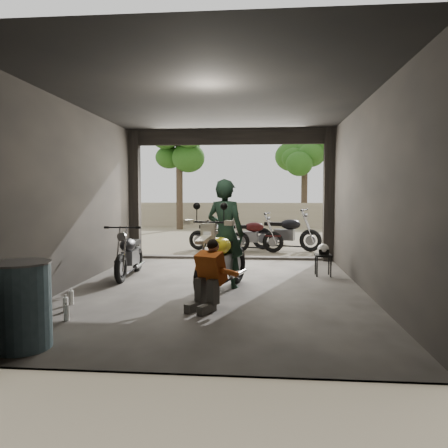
% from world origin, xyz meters
% --- Properties ---
extents(ground, '(80.00, 80.00, 0.00)m').
position_xyz_m(ground, '(0.00, 0.00, 0.00)').
color(ground, '#7A6D56').
rests_on(ground, ground).
extents(garage, '(7.00, 7.13, 3.20)m').
position_xyz_m(garage, '(0.00, 0.55, 1.28)').
color(garage, '#2D2B28').
rests_on(garage, ground).
extents(boundary_wall, '(18.00, 0.30, 1.20)m').
position_xyz_m(boundary_wall, '(0.00, 14.00, 0.60)').
color(boundary_wall, gray).
rests_on(boundary_wall, ground).
extents(tree_left, '(2.20, 2.20, 5.60)m').
position_xyz_m(tree_left, '(-3.00, 12.50, 3.99)').
color(tree_left, '#382B1E').
rests_on(tree_left, ground).
extents(tree_right, '(2.20, 2.20, 5.00)m').
position_xyz_m(tree_right, '(2.80, 14.00, 3.56)').
color(tree_right, '#382B1E').
rests_on(tree_right, ground).
extents(main_bike, '(1.27, 2.01, 1.25)m').
position_xyz_m(main_bike, '(0.13, -0.09, 0.62)').
color(main_bike, '#EDE8C8').
rests_on(main_bike, ground).
extents(left_bike, '(0.69, 1.56, 1.04)m').
position_xyz_m(left_bike, '(-1.80, 0.99, 0.52)').
color(left_bike, black).
rests_on(left_bike, ground).
extents(outside_bike_a, '(1.72, 1.05, 1.09)m').
position_xyz_m(outside_bike_a, '(-0.45, 5.10, 0.54)').
color(outside_bike_a, black).
rests_on(outside_bike_a, ground).
extents(outside_bike_b, '(1.75, 0.97, 1.12)m').
position_xyz_m(outside_bike_b, '(0.45, 5.00, 0.56)').
color(outside_bike_b, '#3E0F0F').
rests_on(outside_bike_b, ground).
extents(outside_bike_c, '(1.92, 1.24, 1.21)m').
position_xyz_m(outside_bike_c, '(1.48, 5.35, 0.60)').
color(outside_bike_c, black).
rests_on(outside_bike_c, ground).
extents(rider, '(0.81, 0.69, 1.90)m').
position_xyz_m(rider, '(0.16, 0.20, 0.95)').
color(rider, black).
rests_on(rider, ground).
extents(mechanic, '(0.74, 0.82, 0.96)m').
position_xyz_m(mechanic, '(0.03, -1.31, 0.48)').
color(mechanic, '#CC5C1B').
rests_on(mechanic, ground).
extents(stool, '(0.32, 0.32, 0.44)m').
position_xyz_m(stool, '(2.00, 1.40, 0.37)').
color(stool, black).
rests_on(stool, ground).
extents(helmet, '(0.28, 0.28, 0.21)m').
position_xyz_m(helmet, '(2.01, 1.43, 0.55)').
color(helmet, white).
rests_on(helmet, stool).
extents(oil_drum, '(0.79, 0.79, 0.93)m').
position_xyz_m(oil_drum, '(-1.72, -3.00, 0.46)').
color(oil_drum, '#466676').
rests_on(oil_drum, ground).
extents(sign_post, '(0.74, 0.08, 2.22)m').
position_xyz_m(sign_post, '(3.41, 4.64, 1.48)').
color(sign_post, black).
rests_on(sign_post, ground).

